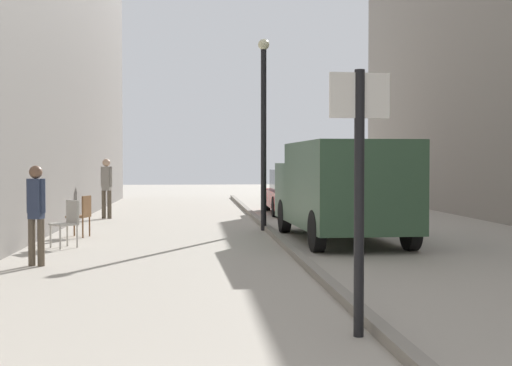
# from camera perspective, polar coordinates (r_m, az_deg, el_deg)

# --- Properties ---
(ground_plane) EXTENTS (80.00, 80.00, 0.00)m
(ground_plane) POSITION_cam_1_polar(r_m,az_deg,el_deg) (13.84, -4.01, -5.38)
(ground_plane) COLOR #A8A093
(kerb_strip) EXTENTS (0.16, 40.00, 0.12)m
(kerb_strip) POSITION_cam_1_polar(r_m,az_deg,el_deg) (13.95, 2.52, -5.08)
(kerb_strip) COLOR gray
(kerb_strip) RESTS_ON ground_plane
(pedestrian_main_foreground) EXTENTS (0.32, 0.23, 1.65)m
(pedestrian_main_foreground) POSITION_cam_1_polar(r_m,az_deg,el_deg) (12.10, -17.35, -1.95)
(pedestrian_main_foreground) COLOR brown
(pedestrian_main_foreground) RESTS_ON ground_plane
(pedestrian_mid_block) EXTENTS (0.35, 0.26, 1.81)m
(pedestrian_mid_block) POSITION_cam_1_polar(r_m,az_deg,el_deg) (21.73, -11.99, -0.08)
(pedestrian_mid_block) COLOR brown
(pedestrian_mid_block) RESTS_ON ground_plane
(delivery_van) EXTENTS (2.23, 5.46, 2.13)m
(delivery_van) POSITION_cam_1_polar(r_m,az_deg,el_deg) (15.39, 6.88, -0.35)
(delivery_van) COLOR #335138
(delivery_van) RESTS_ON ground_plane
(parked_car) EXTENTS (1.89, 4.23, 1.45)m
(parked_car) POSITION_cam_1_polar(r_m,az_deg,el_deg) (23.41, 3.23, -0.74)
(parked_car) COLOR maroon
(parked_car) RESTS_ON ground_plane
(street_sign_post) EXTENTS (0.60, 0.10, 2.60)m
(street_sign_post) POSITION_cam_1_polar(r_m,az_deg,el_deg) (6.91, 8.34, 0.36)
(street_sign_post) COLOR black
(street_sign_post) RESTS_ON ground_plane
(lamp_post) EXTENTS (0.28, 0.28, 4.76)m
(lamp_post) POSITION_cam_1_polar(r_m,az_deg,el_deg) (17.59, 0.62, 5.01)
(lamp_post) COLOR black
(lamp_post) RESTS_ON ground_plane
(cafe_chair_near_window) EXTENTS (0.54, 0.54, 0.94)m
(cafe_chair_near_window) POSITION_cam_1_polar(r_m,az_deg,el_deg) (16.51, -13.88, -2.38)
(cafe_chair_near_window) COLOR brown
(cafe_chair_near_window) RESTS_ON ground_plane
(cafe_chair_by_doorway) EXTENTS (0.62, 0.62, 0.94)m
(cafe_chair_by_doorway) POSITION_cam_1_polar(r_m,az_deg,el_deg) (14.59, -14.98, -2.91)
(cafe_chair_by_doorway) COLOR #B7B2A8
(cafe_chair_by_doorway) RESTS_ON ground_plane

